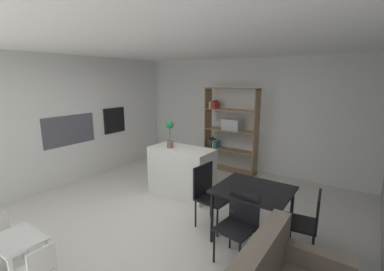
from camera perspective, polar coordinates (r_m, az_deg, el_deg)
The scene contains 16 objects.
ground_plane at distance 4.60m, azimuth -8.40°, elevation -16.93°, with size 8.67×8.67×0.00m, color beige.
ceiling_slab at distance 4.05m, azimuth -9.67°, elevation 19.02°, with size 6.26×6.31×0.06m.
back_partition at distance 6.70m, azimuth 9.81°, elevation 4.48°, with size 6.26×0.06×2.69m, color silver.
tall_cabinet_run_left at distance 6.32m, azimuth -27.46°, elevation 2.81°, with size 0.62×5.70×2.69m, color silver.
cabinet_niche_splashback at distance 6.15m, azimuth -24.75°, elevation 1.02°, with size 0.01×1.14×0.63m.
built_in_oven at distance 6.77m, azimuth -16.29°, elevation 3.18°, with size 0.06×0.59×0.61m.
kitchen_island at distance 5.20m, azimuth -2.23°, elevation -7.67°, with size 1.22×0.61×0.93m, color silver.
potted_plant_on_island at distance 5.04m, azimuth -4.77°, elevation 0.64°, with size 0.14×0.14×0.52m.
open_bookshelf at distance 6.46m, azimuth 7.90°, elevation 1.48°, with size 1.30×0.32×2.00m.
child_table at distance 3.80m, azimuth -33.28°, elevation -18.98°, with size 0.60×0.44×0.47m.
child_chair_right at distance 3.48m, azimuth -29.92°, elevation -23.28°, with size 0.29×0.29×0.56m.
child_chair_left at distance 4.23m, azimuth -35.77°, elevation -17.21°, with size 0.34×0.34×0.58m.
dining_table at distance 3.80m, azimuth 13.00°, elevation -12.21°, with size 0.98×0.85×0.77m.
dining_chair_window_side at distance 3.71m, azimuth 23.49°, elevation -16.19°, with size 0.48×0.47×0.88m.
dining_chair_island_side at distance 4.15m, azimuth 3.54°, elevation -11.69°, with size 0.49×0.49×0.94m.
dining_chair_near at distance 3.50m, azimuth 10.07°, elevation -17.47°, with size 0.45×0.47×0.85m.
Camera 1 is at (2.79, -2.90, 2.24)m, focal length 24.91 mm.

